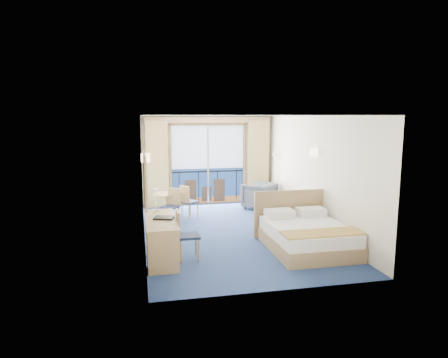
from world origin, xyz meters
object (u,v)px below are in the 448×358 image
(floor_lamp, at_px, (275,166))
(desk_chair, at_px, (184,232))
(armchair, at_px, (259,196))
(desk, at_px, (163,244))
(bed, at_px, (306,235))
(table_chair_a, at_px, (188,200))
(table_chair_b, at_px, (172,204))
(round_table, at_px, (167,200))
(nightstand, at_px, (304,218))

(floor_lamp, bearing_deg, desk_chair, -128.66)
(armchair, relative_size, desk, 0.51)
(armchair, bearing_deg, bed, 43.00)
(armchair, bearing_deg, table_chair_a, -28.35)
(desk_chair, distance_m, table_chair_b, 2.73)
(armchair, distance_m, table_chair_a, 2.29)
(round_table, bearing_deg, armchair, 12.89)
(table_chair_a, bearing_deg, desk_chair, 137.31)
(armchair, xyz_separation_m, desk, (-3.05, -4.09, 0.05))
(bed, bearing_deg, desk_chair, -177.68)
(round_table, bearing_deg, desk_chair, -88.33)
(desk_chair, relative_size, round_table, 1.27)
(desk, bearing_deg, round_table, 84.63)
(desk, relative_size, table_chair_a, 1.90)
(armchair, distance_m, round_table, 2.80)
(desk, distance_m, table_chair_b, 3.05)
(desk_chair, distance_m, table_chair_a, 3.17)
(floor_lamp, distance_m, table_chair_a, 2.94)
(nightstand, bearing_deg, floor_lamp, 87.98)
(bed, xyz_separation_m, round_table, (-2.59, 3.06, 0.21))
(table_chair_a, distance_m, table_chair_b, 0.61)
(nightstand, xyz_separation_m, desk, (-3.50, -1.83, 0.19))
(nightstand, distance_m, floor_lamp, 2.61)
(floor_lamp, bearing_deg, desk, -130.09)
(bed, relative_size, armchair, 2.37)
(table_chair_a, bearing_deg, bed, 179.52)
(desk_chair, relative_size, table_chair_a, 1.09)
(nightstand, relative_size, desk, 0.29)
(nightstand, height_order, desk, desk)
(desk, height_order, round_table, desk)
(table_chair_a, height_order, table_chair_b, table_chair_b)
(floor_lamp, xyz_separation_m, table_chair_a, (-2.72, -0.82, -0.72))
(floor_lamp, height_order, desk_chair, floor_lamp)
(desk, bearing_deg, armchair, 53.25)
(bed, xyz_separation_m, table_chair_b, (-2.51, 2.63, 0.20))
(round_table, bearing_deg, floor_lamp, 13.71)
(nightstand, bearing_deg, table_chair_b, 158.89)
(desk, height_order, table_chair_a, table_chair_a)
(desk_chair, bearing_deg, armchair, -35.10)
(table_chair_a, bearing_deg, floor_lamp, -107.81)
(round_table, distance_m, table_chair_a, 0.54)
(bed, xyz_separation_m, nightstand, (0.58, 1.43, -0.05))
(bed, xyz_separation_m, table_chair_a, (-2.06, 3.03, 0.20))
(desk, bearing_deg, desk_chair, 35.60)
(bed, distance_m, nightstand, 1.55)
(nightstand, relative_size, floor_lamp, 0.30)
(armchair, relative_size, table_chair_b, 0.96)
(nightstand, relative_size, desk_chair, 0.51)
(desk, relative_size, desk_chair, 1.74)
(round_table, height_order, table_chair_a, table_chair_a)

